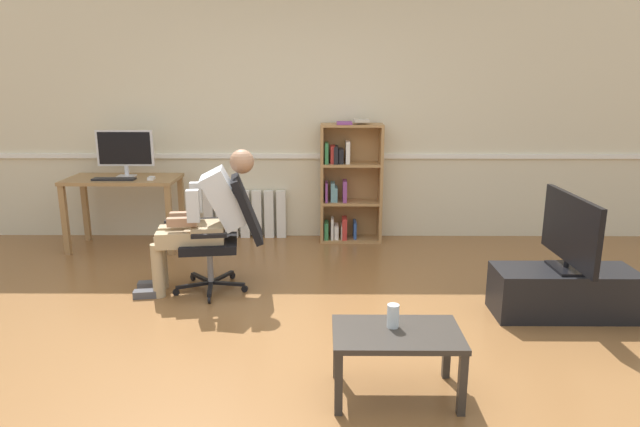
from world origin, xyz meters
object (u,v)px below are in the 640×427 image
keyboard (114,179)px  tv_screen (570,231)px  bookshelf (347,185)px  person_seated (205,217)px  radiator (245,214)px  tv_stand (563,292)px  computer_mouse (151,178)px  coffee_table (397,341)px  office_chair (226,230)px  drinking_glass (393,316)px  computer_desk (124,189)px  imac_monitor (125,150)px

keyboard → tv_screen: size_ratio=0.48×
bookshelf → person_seated: (-1.24, -1.50, 0.02)m
radiator → tv_stand: bearing=-37.7°
computer_mouse → bookshelf: 2.06m
person_seated → coffee_table: 2.15m
bookshelf → computer_mouse: bearing=-168.5°
person_seated → office_chair: bearing=90.0°
tv_stand → coffee_table: (-1.42, -1.11, 0.15)m
office_chair → coffee_table: office_chair is taller
radiator → computer_mouse: bearing=-149.6°
coffee_table → keyboard: bearing=133.6°
radiator → person_seated: size_ratio=0.77×
tv_stand → drinking_glass: (-1.43, -1.05, 0.28)m
computer_desk → computer_mouse: 0.38m
tv_screen → imac_monitor: bearing=64.5°
bookshelf → tv_screen: 2.55m
tv_stand → coffee_table: size_ratio=1.45×
imac_monitor → tv_screen: 4.31m
imac_monitor → coffee_table: imac_monitor is taller
radiator → tv_screen: bearing=-37.6°
office_chair → tv_screen: office_chair is taller
computer_mouse → coffee_table: computer_mouse is taller
tv_screen → keyboard: bearing=67.4°
office_chair → drinking_glass: office_chair is taller
keyboard → office_chair: office_chair is taller
computer_desk → person_seated: 1.64m
radiator → person_seated: (-0.10, -1.60, 0.38)m
computer_desk → tv_stand: bearing=-23.5°
keyboard → radiator: 1.44m
tv_stand → bookshelf: bearing=128.2°
tv_screen → bookshelf: bearing=37.3°
imac_monitor → person_seated: 1.73m
radiator → tv_screen: (2.72, -2.10, 0.40)m
keyboard → tv_stand: size_ratio=0.40×
tv_screen → coffee_table: 1.83m
tv_screen → coffee_table: bearing=127.1°
computer_mouse → bookshelf: bearing=11.5°
office_chair → coffee_table: 2.05m
computer_desk → person_seated: bearing=-47.6°
office_chair → tv_stand: office_chair is taller
imac_monitor → coffee_table: (2.49, -2.89, -0.70)m
imac_monitor → bookshelf: bearing=5.2°
computer_desk → bookshelf: bearing=7.1°
imac_monitor → tv_screen: size_ratio=0.67×
radiator → tv_stand: (2.72, -2.10, -0.08)m
office_chair → person_seated: size_ratio=0.81×
coffee_table → drinking_glass: bearing=107.5°
computer_desk → computer_mouse: computer_mouse is taller
imac_monitor → computer_mouse: bearing=-32.2°
radiator → office_chair: office_chair is taller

